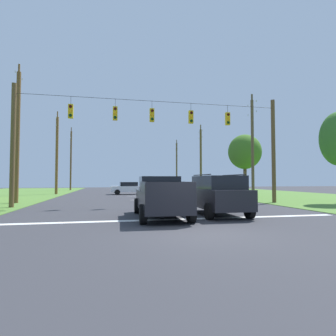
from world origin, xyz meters
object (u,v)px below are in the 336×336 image
utility_pole_far_right (201,159)px  tree_roadside_left (245,152)px  pickup_truck (161,197)px  utility_pole_distant_left (71,159)px  utility_pole_mid_right (253,146)px  utility_pole_near_left (177,165)px  distant_car_crossing_white (129,188)px  utility_pole_distant_right (57,154)px  suv_black (217,194)px  overhead_signal_span (155,141)px  distant_car_oncoming (154,191)px  utility_pole_far_left (18,135)px

utility_pole_far_right → tree_roadside_left: utility_pole_far_right is taller
pickup_truck → utility_pole_distant_left: utility_pole_distant_left is taller
utility_pole_mid_right → tree_roadside_left: 6.10m
utility_pole_near_left → tree_roadside_left: bearing=-83.5°
utility_pole_near_left → tree_roadside_left: utility_pole_near_left is taller
utility_pole_mid_right → utility_pole_far_right: utility_pole_far_right is taller
distant_car_crossing_white → utility_pole_near_left: bearing=58.0°
utility_pole_far_right → utility_pole_near_left: 13.25m
utility_pole_mid_right → tree_roadside_left: size_ratio=1.39×
utility_pole_far_right → utility_pole_near_left: bearing=91.3°
utility_pole_distant_right → distant_car_crossing_white: bearing=-12.5°
suv_black → distant_car_crossing_white: size_ratio=1.11×
overhead_signal_span → utility_pole_distant_right: utility_pole_distant_right is taller
utility_pole_mid_right → utility_pole_far_right: bearing=90.1°
overhead_signal_span → utility_pole_near_left: 32.27m
distant_car_crossing_white → tree_roadside_left: 14.45m
distant_car_crossing_white → utility_pole_distant_left: size_ratio=0.40×
utility_pole_distant_left → tree_roadside_left: size_ratio=1.60×
utility_pole_distant_left → tree_roadside_left: bearing=-46.0°
utility_pole_near_left → tree_roadside_left: 22.17m
pickup_truck → utility_pole_near_left: size_ratio=0.59×
utility_pole_mid_right → utility_pole_near_left: bearing=90.7°
pickup_truck → distant_car_oncoming: bearing=82.6°
utility_pole_near_left → utility_pole_far_left: size_ratio=0.87×
utility_pole_near_left → utility_pole_far_right: bearing=-88.7°
suv_black → utility_pole_mid_right: bearing=52.6°
pickup_truck → utility_pole_distant_right: (-8.90, 23.43, 4.10)m
pickup_truck → tree_roadside_left: 20.04m
suv_black → distant_car_oncoming: size_ratio=1.10×
suv_black → utility_pole_far_right: bearing=73.4°
distant_car_oncoming → utility_pole_far_right: bearing=56.2°
utility_pole_near_left → utility_pole_distant_right: size_ratio=0.90×
distant_car_crossing_white → utility_pole_distant_right: (-8.77, 1.95, 4.27)m
tree_roadside_left → pickup_truck: bearing=-128.7°
tree_roadside_left → overhead_signal_span: bearing=-142.2°
pickup_truck → utility_pole_mid_right: (10.12, 9.64, 3.84)m
utility_pole_mid_right → suv_black: bearing=-127.4°
overhead_signal_span → suv_black: bearing=-69.9°
utility_pole_far_right → utility_pole_distant_left: (-19.19, 13.33, 0.72)m
distant_car_crossing_white → utility_pole_far_left: (-9.22, -11.53, 4.41)m
overhead_signal_span → utility_pole_far_right: size_ratio=1.98×
overhead_signal_span → pickup_truck: 7.36m
utility_pole_mid_right → utility_pole_distant_right: size_ratio=0.92×
distant_car_crossing_white → utility_pole_far_right: bearing=14.5°
utility_pole_mid_right → utility_pole_distant_left: utility_pole_distant_left is taller
pickup_truck → distant_car_crossing_white: pickup_truck is taller
utility_pole_distant_left → utility_pole_far_left: bearing=-90.5°
pickup_truck → utility_pole_distant_right: 25.40m
suv_black → utility_pole_distant_left: size_ratio=0.44×
utility_pole_far_right → utility_pole_far_left: (-19.44, -14.17, 0.49)m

